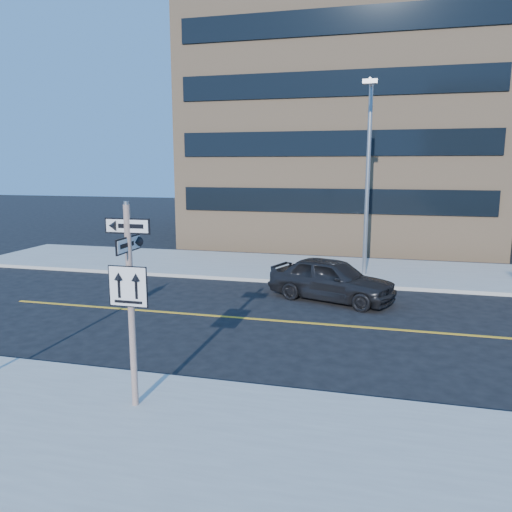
# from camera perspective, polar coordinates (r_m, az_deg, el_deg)

# --- Properties ---
(ground) EXTENTS (120.00, 120.00, 0.00)m
(ground) POSITION_cam_1_polar(r_m,az_deg,el_deg) (12.82, -8.29, -12.10)
(ground) COLOR black
(ground) RESTS_ON ground
(sign_pole) EXTENTS (0.92, 0.92, 4.06)m
(sign_pole) POSITION_cam_1_polar(r_m,az_deg,el_deg) (9.90, -14.19, -4.23)
(sign_pole) COLOR beige
(sign_pole) RESTS_ON near_sidewalk
(parked_car_a) EXTENTS (3.30, 4.97, 1.57)m
(parked_car_a) POSITION_cam_1_polar(r_m,az_deg,el_deg) (18.37, 8.63, -2.63)
(parked_car_a) COLOR black
(parked_car_a) RESTS_ON ground
(streetlight_a) EXTENTS (0.55, 2.25, 8.00)m
(streetlight_a) POSITION_cam_1_polar(r_m,az_deg,el_deg) (21.70, 12.67, 9.78)
(streetlight_a) COLOR gray
(streetlight_a) RESTS_ON far_sidewalk
(building_brick) EXTENTS (18.00, 18.00, 18.00)m
(building_brick) POSITION_cam_1_polar(r_m,az_deg,el_deg) (36.26, 10.31, 16.71)
(building_brick) COLOR tan
(building_brick) RESTS_ON ground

